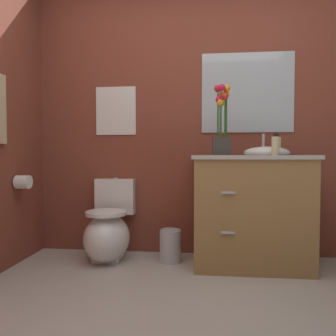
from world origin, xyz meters
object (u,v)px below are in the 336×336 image
Objects in this scene: flower_vase at (222,128)px; trash_bin at (170,246)px; toilet_paper_roll at (23,182)px; soap_bottle at (275,145)px; toilet at (108,232)px; vanity_cabinet at (251,209)px; lotion_bottle at (277,146)px; wall_mirror at (247,93)px; wall_poster at (116,111)px.

flower_vase reaches higher than trash_bin.
flower_vase reaches higher than toilet_paper_roll.
soap_bottle is 0.60× the size of trash_bin.
flower_vase is at bearing 2.92° from toilet_paper_roll.
toilet reaches higher than trash_bin.
toilet is at bearing 178.73° from vanity_cabinet.
lotion_bottle is (1.39, -0.01, 0.73)m from toilet.
wall_mirror is at bearing 14.14° from toilet_paper_roll.
wall_mirror reaches higher than toilet_paper_roll.
toilet_paper_roll is at bearing -179.70° from soap_bottle.
vanity_cabinet is 1.35× the size of wall_mirror.
wall_mirror is at bearing 90.51° from vanity_cabinet.
toilet is at bearing -179.53° from trash_bin.
lotion_bottle is 1.51× the size of toilet_paper_roll.
vanity_cabinet is at bearing 5.27° from toilet_paper_roll.
flower_vase is 0.57m from wall_mirror.
soap_bottle is 0.98× the size of lotion_bottle.
toilet is 4.23× the size of soap_bottle.
flower_vase reaches higher than vanity_cabinet.
wall_mirror is at bearing 0.00° from wall_poster.
flower_vase is 5.00× the size of toilet_paper_roll.
wall_mirror reaches higher than vanity_cabinet.
flower_vase is 3.32× the size of lotion_bottle.
wall_poster is (-0.53, 0.26, 1.17)m from trash_bin.
lotion_bottle reaches higher than toilet.
vanity_cabinet is at bearing -1.27° from toilet.
flower_vase is 2.02× the size of trash_bin.
vanity_cabinet reaches higher than lotion_bottle.
lotion_bottle reaches higher than soap_bottle.
flower_vase is 0.69× the size of wall_mirror.
trash_bin is at bearing -158.14° from wall_mirror.
flower_vase is at bearing -167.22° from lotion_bottle.
soap_bottle is at bearing -7.89° from toilet.
wall_poster reaches higher than toilet.
soap_bottle is at bearing -71.38° from wall_mirror.
vanity_cabinet is (1.19, -0.03, 0.22)m from toilet.
trash_bin is (-0.86, 0.02, -0.84)m from lotion_bottle.
trash_bin is at bearing 177.33° from vanity_cabinet.
toilet is 0.64× the size of vanity_cabinet.
wall_mirror reaches higher than toilet.
wall_poster is (-1.34, 0.45, 0.33)m from soap_bottle.
flower_vase reaches higher than lotion_bottle.
toilet_paper_roll is (-0.65, -0.20, 0.44)m from toilet.
toilet is at bearing 172.11° from soap_bottle.
wall_poster is at bearing 166.15° from vanity_cabinet.
toilet is 4.16× the size of lotion_bottle.
toilet_paper_roll reaches higher than toilet.
wall_poster is at bearing 35.44° from toilet_paper_roll.
toilet_paper_roll is at bearing -174.73° from vanity_cabinet.
wall_poster is 4.01× the size of toilet_paper_roll.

